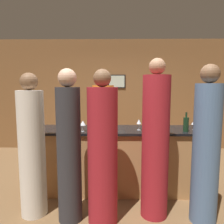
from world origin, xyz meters
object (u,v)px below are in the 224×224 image
object	(u,v)px
guest_4	(206,150)
wine_bottle_0	(186,124)
wine_bottle_1	(145,122)
guest_1	(32,150)
guest_2	(155,145)
bartender	(103,127)
guest_3	(69,150)
guest_0	(103,154)

from	to	relation	value
guest_4	wine_bottle_0	xyz separation A→B (m)	(-0.05, 0.62, 0.20)
wine_bottle_0	wine_bottle_1	bearing A→B (deg)	157.75
guest_1	guest_2	bearing A→B (deg)	-0.22
bartender	guest_3	distance (m)	1.58
guest_0	guest_2	distance (m)	0.66
bartender	wine_bottle_0	bearing A→B (deg)	143.32
wine_bottle_0	wine_bottle_1	world-z (taller)	wine_bottle_0
wine_bottle_0	bartender	bearing A→B (deg)	143.32
guest_4	wine_bottle_0	distance (m)	0.65
wine_bottle_1	guest_0	bearing A→B (deg)	-125.13
guest_1	guest_4	bearing A→B (deg)	-3.20
bartender	guest_1	size ratio (longest dim) A/B	1.03
guest_0	guest_2	bearing A→B (deg)	12.74
guest_1	wine_bottle_0	bearing A→B (deg)	13.55
guest_1	wine_bottle_0	world-z (taller)	guest_1
guest_1	guest_2	distance (m)	1.54
wine_bottle_0	guest_3	bearing A→B (deg)	-158.79
guest_3	wine_bottle_0	world-z (taller)	guest_3
bartender	wine_bottle_1	xyz separation A→B (m)	(0.70, -0.71, 0.23)
guest_2	wine_bottle_0	distance (m)	0.75
guest_0	wine_bottle_0	world-z (taller)	guest_0
bartender	guest_0	bearing A→B (deg)	92.89
guest_2	wine_bottle_0	bearing A→B (deg)	43.52
guest_4	guest_1	bearing A→B (deg)	176.80
guest_3	guest_4	size ratio (longest dim) A/B	0.97
guest_1	wine_bottle_1	distance (m)	1.70
guest_1	guest_2	world-z (taller)	guest_2
guest_3	guest_1	bearing A→B (deg)	166.88
wine_bottle_1	wine_bottle_0	bearing A→B (deg)	-22.25
guest_1	guest_3	xyz separation A→B (m)	(0.49, -0.11, 0.03)
guest_0	wine_bottle_1	distance (m)	1.10
guest_3	wine_bottle_1	size ratio (longest dim) A/B	6.75
guest_0	guest_1	world-z (taller)	guest_0
bartender	wine_bottle_1	bearing A→B (deg)	134.64
guest_0	guest_3	world-z (taller)	guest_3
guest_1	guest_2	size ratio (longest dim) A/B	0.91
guest_2	guest_4	world-z (taller)	guest_2
bartender	wine_bottle_0	size ratio (longest dim) A/B	6.62
guest_4	guest_3	bearing A→B (deg)	179.86
guest_1	guest_4	size ratio (longest dim) A/B	0.95
bartender	guest_3	xyz separation A→B (m)	(-0.32, -1.55, 0.02)
guest_0	guest_4	size ratio (longest dim) A/B	0.97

